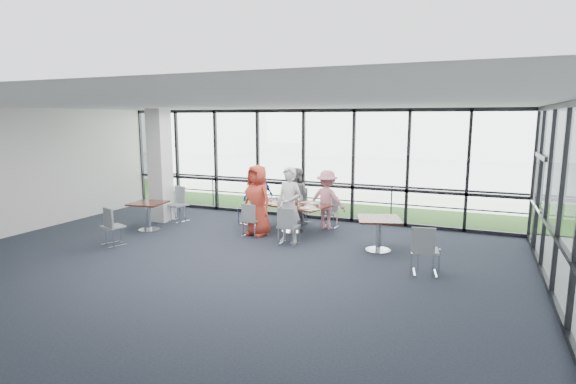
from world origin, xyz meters
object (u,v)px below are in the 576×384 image
at_px(chair_spare_lb, 178,205).
at_px(main_table, 293,208).
at_px(chair_main_fl, 299,206).
at_px(diner_near_right, 289,205).
at_px(chair_main_nr, 289,226).
at_px(diner_near_left, 257,200).
at_px(chair_main_fr, 330,213).
at_px(chair_spare_r, 426,251).
at_px(diner_end, 258,197).
at_px(side_table_right, 379,223).
at_px(diner_far_left, 296,195).
at_px(structural_column, 160,166).
at_px(side_table_left, 148,207).
at_px(chair_spare_la, 113,227).
at_px(chair_main_nl, 252,220).
at_px(chair_main_end, 251,207).
at_px(diner_far_right, 327,200).

bearing_deg(chair_spare_lb, main_table, -161.28).
bearing_deg(chair_main_fl, diner_near_right, 114.13).
bearing_deg(main_table, chair_main_nr, -57.20).
relative_size(diner_near_left, chair_main_fr, 2.21).
relative_size(chair_main_fr, chair_spare_lb, 0.84).
xyz_separation_m(diner_near_left, chair_spare_lb, (-2.79, 0.46, -0.41)).
distance_m(chair_main_fl, chair_main_fr, 1.00).
relative_size(diner_near_right, chair_spare_r, 1.96).
bearing_deg(diner_end, side_table_right, 101.48).
xyz_separation_m(diner_near_left, diner_end, (-0.46, 0.96, -0.10)).
bearing_deg(diner_end, diner_far_left, 157.96).
height_order(diner_far_left, diner_end, diner_end).
xyz_separation_m(structural_column, side_table_left, (0.41, -1.06, -0.97)).
height_order(side_table_left, chair_spare_lb, chair_spare_lb).
bearing_deg(chair_spare_la, chair_main_fr, 60.93).
distance_m(chair_main_nl, chair_main_end, 1.31).
bearing_deg(chair_spare_lb, chair_main_nr, -178.42).
distance_m(chair_main_end, chair_spare_r, 5.46).
bearing_deg(chair_spare_la, chair_main_end, 77.79).
height_order(diner_near_right, chair_main_fr, diner_near_right).
relative_size(chair_spare_la, chair_spare_r, 0.97).
height_order(diner_end, chair_main_nl, diner_end).
distance_m(main_table, side_table_left, 3.80).
height_order(diner_near_left, chair_main_fr, diner_near_left).
distance_m(diner_near_left, chair_main_end, 1.28).
distance_m(side_table_left, diner_far_left, 4.00).
distance_m(diner_far_left, diner_far_right, 1.07).
xyz_separation_m(diner_far_left, chair_spare_r, (3.86, -2.98, -0.32)).
relative_size(side_table_right, diner_near_right, 0.63).
bearing_deg(side_table_right, chair_spare_la, -161.22).
distance_m(chair_main_nl, chair_main_fr, 2.21).
xyz_separation_m(chair_main_nl, chair_main_end, (-0.61, 1.15, 0.08)).
height_order(main_table, chair_main_nl, chair_main_nl).
relative_size(side_table_left, chair_spare_la, 1.05).
bearing_deg(main_table, chair_spare_lb, -162.20).
relative_size(diner_end, chair_spare_r, 1.72).
bearing_deg(diner_near_left, chair_main_fl, 92.90).
relative_size(chair_main_end, chair_spare_lb, 1.02).
bearing_deg(diner_far_right, diner_near_left, 50.02).
bearing_deg(chair_spare_la, diner_far_left, 71.07).
height_order(diner_near_right, chair_spare_la, diner_near_right).
bearing_deg(structural_column, chair_main_end, 13.50).
bearing_deg(side_table_left, structural_column, 111.00).
xyz_separation_m(chair_main_nl, chair_main_fr, (1.53, 1.59, -0.01)).
xyz_separation_m(chair_main_end, chair_spare_lb, (-2.10, -0.53, -0.01)).
height_order(diner_far_right, chair_main_fl, diner_far_right).
relative_size(diner_far_left, chair_main_fr, 1.94).
distance_m(structural_column, chair_main_end, 2.87).
xyz_separation_m(structural_column, chair_main_fr, (4.73, 1.06, -1.19)).
distance_m(side_table_right, diner_far_right, 2.29).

